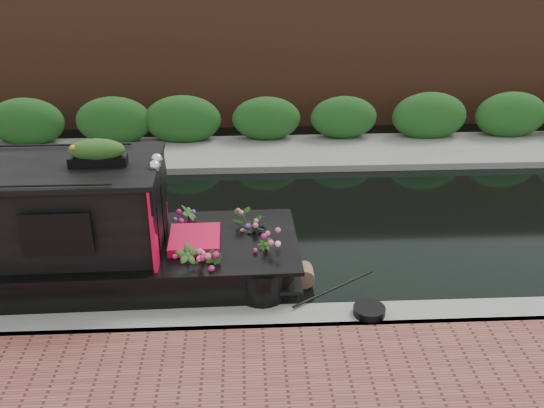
{
  "coord_description": "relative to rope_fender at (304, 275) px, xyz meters",
  "views": [
    {
      "loc": [
        1.45,
        -10.87,
        5.7
      ],
      "look_at": [
        1.96,
        -0.6,
        0.85
      ],
      "focal_mm": 40.0,
      "sensor_mm": 36.0,
      "label": 1
    }
  ],
  "objects": [
    {
      "name": "far_bank_path",
      "position": [
        -2.44,
        6.23,
        -0.17
      ],
      "size": [
        40.0,
        2.4,
        0.34
      ],
      "primitive_type": "cube",
      "color": "gray",
      "rests_on": "ground"
    },
    {
      "name": "far_brick_wall",
      "position": [
        -2.44,
        9.23,
        -0.17
      ],
      "size": [
        40.0,
        1.0,
        8.0
      ],
      "primitive_type": "cube",
      "color": "brown",
      "rests_on": "ground"
    },
    {
      "name": "far_hedge",
      "position": [
        -2.44,
        7.13,
        -0.17
      ],
      "size": [
        40.0,
        1.1,
        2.8
      ],
      "primitive_type": "cube",
      "color": "#1C4B19",
      "rests_on": "ground"
    },
    {
      "name": "coiled_mooring_rope",
      "position": [
        0.87,
        -1.29,
        0.14
      ],
      "size": [
        0.49,
        0.49,
        0.12
      ],
      "primitive_type": "cylinder",
      "color": "black",
      "rests_on": "near_bank_coping"
    },
    {
      "name": "ground",
      "position": [
        -2.44,
        2.03,
        -0.17
      ],
      "size": [
        80.0,
        80.0,
        0.0
      ],
      "primitive_type": "plane",
      "color": "black",
      "rests_on": "ground"
    },
    {
      "name": "rope_fender",
      "position": [
        0.0,
        0.0,
        0.0
      ],
      "size": [
        0.34,
        0.38,
        0.34
      ],
      "primitive_type": "cylinder",
      "rotation": [
        1.57,
        0.0,
        0.0
      ],
      "color": "#846045",
      "rests_on": "ground"
    },
    {
      "name": "near_bank_coping",
      "position": [
        -2.44,
        -1.27,
        -0.17
      ],
      "size": [
        40.0,
        0.6,
        0.5
      ],
      "primitive_type": "cube",
      "color": "gray",
      "rests_on": "ground"
    }
  ]
}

